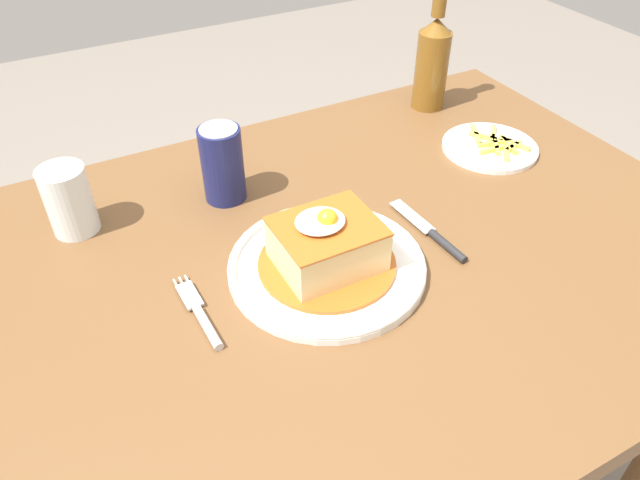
% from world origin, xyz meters
% --- Properties ---
extents(dining_table, '(1.18, 0.82, 0.76)m').
position_xyz_m(dining_table, '(0.00, 0.00, 0.64)').
color(dining_table, brown).
rests_on(dining_table, ground_plane).
extents(main_plate, '(0.27, 0.27, 0.02)m').
position_xyz_m(main_plate, '(-0.03, -0.02, 0.77)').
color(main_plate, white).
rests_on(main_plate, dining_table).
extents(sandwich_meal, '(0.19, 0.19, 0.09)m').
position_xyz_m(sandwich_meal, '(-0.03, -0.02, 0.80)').
color(sandwich_meal, '#B75B1E').
rests_on(sandwich_meal, main_plate).
extents(fork, '(0.02, 0.14, 0.01)m').
position_xyz_m(fork, '(-0.21, -0.03, 0.76)').
color(fork, silver).
rests_on(fork, dining_table).
extents(knife, '(0.02, 0.17, 0.01)m').
position_xyz_m(knife, '(0.14, -0.04, 0.76)').
color(knife, '#262628').
rests_on(knife, dining_table).
extents(soda_can, '(0.07, 0.07, 0.12)m').
position_xyz_m(soda_can, '(-0.09, 0.21, 0.82)').
color(soda_can, '#191E51').
rests_on(soda_can, dining_table).
extents(beer_bottle_amber, '(0.06, 0.06, 0.27)m').
position_xyz_m(beer_bottle_amber, '(0.39, 0.31, 0.86)').
color(beer_bottle_amber, brown).
rests_on(beer_bottle_amber, dining_table).
extents(drinking_glass, '(0.07, 0.07, 0.10)m').
position_xyz_m(drinking_glass, '(-0.32, 0.24, 0.80)').
color(drinking_glass, '#3F2314').
rests_on(drinking_glass, dining_table).
extents(side_plate_fries, '(0.17, 0.17, 0.02)m').
position_xyz_m(side_plate_fries, '(0.39, 0.12, 0.76)').
color(side_plate_fries, white).
rests_on(side_plate_fries, dining_table).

